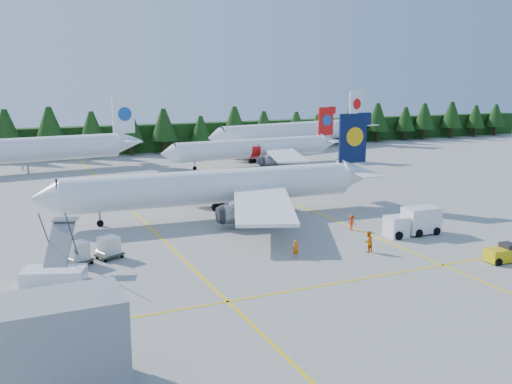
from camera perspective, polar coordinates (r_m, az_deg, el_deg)
name	(u,v)px	position (r m, az deg, el deg)	size (l,w,h in m)	color
ground	(346,255)	(53.15, 8.98, -6.21)	(320.00, 320.00, 0.00)	#9B9A95
taxi_stripe_a	(143,221)	(65.76, -11.19, -2.89)	(0.25, 120.00, 0.01)	yellow
taxi_stripe_b	(299,205)	(72.72, 4.33, -1.35)	(0.25, 120.00, 0.01)	yellow
taxi_stripe_cross	(386,275)	(48.52, 12.89, -8.07)	(80.00, 0.25, 0.01)	yellow
treeline_hedge	(140,138)	(128.03, -11.53, 5.27)	(220.00, 4.00, 6.00)	black
terminal_building	(64,346)	(31.26, -18.67, -14.40)	(6.00, 4.00, 5.20)	gray
airliner_navy	(207,188)	(65.97, -4.91, 0.43)	(39.91, 32.77, 11.60)	white
airliner_red	(249,149)	(105.72, -0.68, 4.34)	(35.76, 29.36, 10.39)	white
airliner_far_left	(3,151)	(105.13, -24.00, 3.78)	(43.15, 8.71, 12.56)	white
airliner_far_right	(287,132)	(128.94, 3.14, 6.00)	(44.22, 13.28, 13.03)	white
airstairs	(55,271)	(48.12, -19.46, -7.45)	(5.35, 7.19, 4.26)	white
service_truck	(412,222)	(60.87, 15.36, -2.88)	(5.91, 2.37, 2.81)	silver
baggage_tug	(503,254)	(54.80, 23.44, -5.67)	(2.99, 1.78, 1.54)	gold
uld_pair	(94,249)	(52.25, -15.91, -5.53)	(5.42, 3.02, 1.68)	#363C2C
crew_a	(296,249)	(51.63, 4.00, -5.69)	(0.59, 0.39, 1.61)	#F76205
crew_b	(368,242)	(53.99, 11.15, -4.90)	(0.98, 0.76, 2.02)	#D86504
crew_c	(352,223)	(61.47, 9.56, -3.03)	(0.69, 0.47, 1.67)	red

